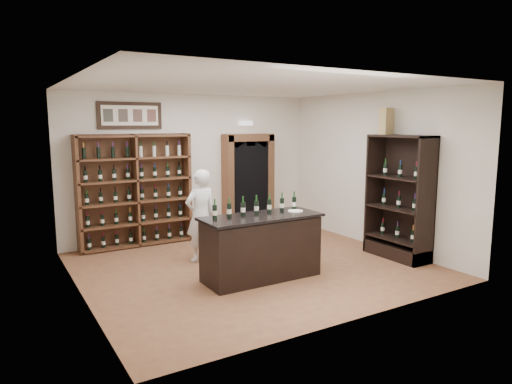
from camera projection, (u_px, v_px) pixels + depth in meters
floor at (253, 266)px, 7.76m from camera, size 5.50×5.50×0.00m
ceiling at (252, 86)px, 7.31m from camera, size 5.50×5.50×0.00m
wall_back at (193, 166)px, 9.65m from camera, size 5.50×0.04×3.00m
wall_left at (77, 191)px, 6.14m from camera, size 0.04×5.00×3.00m
wall_right at (373, 170)px, 8.93m from camera, size 0.04×5.00×3.00m
wine_shelf at (135, 190)px, 8.91m from camera, size 2.20×0.38×2.20m
framed_picture at (130, 115)px, 8.81m from camera, size 1.25×0.04×0.52m
arched_doorway at (248, 180)px, 10.20m from camera, size 1.17×0.35×2.17m
emergency_light at (246, 123)px, 10.09m from camera, size 0.30×0.10×0.10m
tasting_counter at (261, 247)px, 7.07m from camera, size 1.88×0.78×1.00m
counter_bottle_0 at (215, 212)px, 6.74m from camera, size 0.07×0.07×0.30m
counter_bottle_1 at (229, 210)px, 6.86m from camera, size 0.07×0.07×0.30m
counter_bottle_2 at (243, 209)px, 6.98m from camera, size 0.07×0.07×0.30m
counter_bottle_3 at (256, 207)px, 7.10m from camera, size 0.07×0.07×0.30m
counter_bottle_4 at (269, 206)px, 7.22m from camera, size 0.07×0.07×0.30m
counter_bottle_5 at (282, 204)px, 7.35m from camera, size 0.07×0.07×0.30m
counter_bottle_6 at (294, 203)px, 7.47m from camera, size 0.07×0.07×0.30m
side_cabinet at (399, 216)px, 8.16m from camera, size 0.48×1.20×2.20m
shopkeeper at (201, 216)px, 7.94m from camera, size 0.64×0.47×1.62m
plate at (295, 211)px, 7.29m from camera, size 0.24×0.24×0.02m
wine_crate at (386, 121)px, 8.25m from camera, size 0.37×0.24×0.48m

